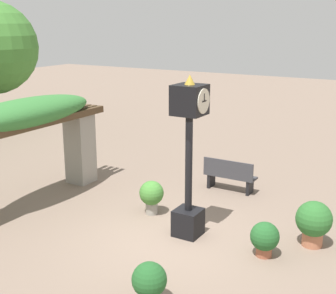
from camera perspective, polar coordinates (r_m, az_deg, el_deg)
The scene contains 8 objects.
ground_plane at distance 10.11m, azimuth 0.05°, elevation -11.08°, with size 60.00×60.00×0.00m, color #7F6B5B.
pedestal_clock at distance 9.63m, azimuth 2.56°, elevation -0.78°, with size 0.61×0.66×3.45m.
pergola at distance 11.89m, azimuth -16.78°, elevation 2.14°, with size 4.98×1.24×2.67m.
potted_plant_near_left at distance 9.45m, azimuth 11.70°, elevation -10.78°, with size 0.57×0.57×0.70m.
potted_plant_near_right at distance 7.86m, azimuth -2.29°, elevation -16.09°, with size 0.58×0.58×0.73m.
potted_plant_far_left at distance 10.05m, azimuth 17.34°, elevation -8.64°, with size 0.74×0.74×0.96m.
potted_plant_far_right at distance 11.13m, azimuth -2.02°, elevation -5.83°, with size 0.58×0.58×0.82m.
park_bench at distance 12.72m, azimuth 7.51°, elevation -3.49°, with size 0.42×1.42×0.89m.
Camera 1 is at (-7.81, -4.60, 4.48)m, focal length 50.00 mm.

